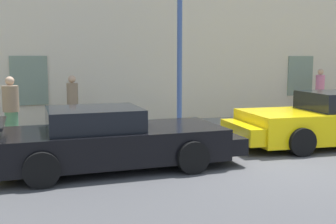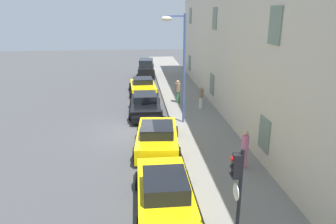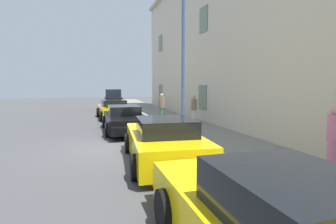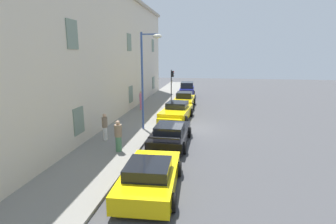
{
  "view_description": "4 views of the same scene",
  "coord_description": "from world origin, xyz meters",
  "views": [
    {
      "loc": [
        -5.25,
        -7.6,
        2.32
      ],
      "look_at": [
        -1.93,
        1.72,
        1.01
      ],
      "focal_mm": 44.78,
      "sensor_mm": 36.0,
      "label": 1
    },
    {
      "loc": [
        17.5,
        0.32,
        6.85
      ],
      "look_at": [
        -1.32,
        2.26,
        0.74
      ],
      "focal_mm": 34.07,
      "sensor_mm": 36.0,
      "label": 2
    },
    {
      "loc": [
        10.34,
        -0.9,
        2.42
      ],
      "look_at": [
        -0.8,
        2.43,
        1.21
      ],
      "focal_mm": 28.89,
      "sensor_mm": 36.0,
      "label": 3
    },
    {
      "loc": [
        -18.14,
        -1.25,
        5.26
      ],
      "look_at": [
        -0.39,
        1.56,
        1.25
      ],
      "focal_mm": 27.97,
      "sensor_mm": 36.0,
      "label": 4
    }
  ],
  "objects": [
    {
      "name": "ground_plane",
      "position": [
        0.0,
        0.0,
        0.0
      ],
      "size": [
        80.0,
        80.0,
        0.0
      ],
      "primitive_type": "plane",
      "color": "#444447"
    },
    {
      "name": "sidewalk",
      "position": [
        0.0,
        4.17,
        0.07
      ],
      "size": [
        60.0,
        3.48,
        0.14
      ],
      "primitive_type": "cube",
      "color": "gray",
      "rests_on": "ground"
    },
    {
      "name": "building_facade",
      "position": [
        0.0,
        8.22,
        5.21
      ],
      "size": [
        37.17,
        5.12,
        10.38
      ],
      "color": "beige",
      "rests_on": "ground"
    },
    {
      "name": "sportscar_red_lead",
      "position": [
        -8.81,
        0.92,
        0.57
      ],
      "size": [
        4.71,
        2.4,
        1.27
      ],
      "color": "yellow",
      "rests_on": "ground"
    },
    {
      "name": "sportscar_yellow_flank",
      "position": [
        -3.32,
        0.91,
        0.58
      ],
      "size": [
        5.12,
        2.23,
        1.28
      ],
      "color": "black",
      "rests_on": "ground"
    },
    {
      "name": "sportscar_white_middle",
      "position": [
        2.27,
        1.33,
        0.61
      ],
      "size": [
        5.09,
        2.52,
        1.4
      ],
      "color": "yellow",
      "rests_on": "ground"
    },
    {
      "name": "sportscar_tail_end",
      "position": [
        7.53,
        1.21,
        0.64
      ],
      "size": [
        5.03,
        2.13,
        1.47
      ],
      "color": "yellow",
      "rests_on": "ground"
    },
    {
      "name": "hatchback_parked",
      "position": [
        -15.68,
        1.45,
        0.85
      ],
      "size": [
        3.75,
        1.97,
        1.92
      ],
      "color": "black",
      "rests_on": "ground"
    },
    {
      "name": "street_lamp",
      "position": [
        -1.06,
        2.81,
        4.55
      ],
      "size": [
        0.44,
        1.42,
        6.5
      ],
      "color": "#3F5999",
      "rests_on": "sidewalk"
    },
    {
      "name": "pedestrian_admiring",
      "position": [
        5.15,
        4.98,
        1.05
      ],
      "size": [
        0.37,
        0.37,
        1.75
      ],
      "color": "pink",
      "rests_on": "sidewalk"
    },
    {
      "name": "pedestrian_strolling",
      "position": [
        -3.79,
        4.86,
        0.99
      ],
      "size": [
        0.46,
        0.46,
        1.65
      ],
      "color": "silver",
      "rests_on": "sidewalk"
    },
    {
      "name": "pedestrian_bystander",
      "position": [
        -5.46,
        3.43,
        1.0
      ],
      "size": [
        0.44,
        0.44,
        1.7
      ],
      "color": "#4C7F59",
      "rests_on": "sidewalk"
    }
  ]
}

